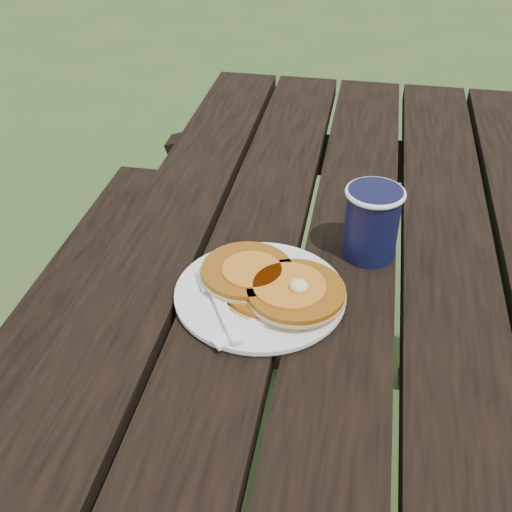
% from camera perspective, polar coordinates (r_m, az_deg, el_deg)
% --- Properties ---
extents(picnic_table, '(1.36, 1.80, 0.75)m').
position_cam_1_polar(picnic_table, '(1.16, 5.99, -20.48)').
color(picnic_table, black).
rests_on(picnic_table, ground).
extents(plate, '(0.27, 0.27, 0.01)m').
position_cam_1_polar(plate, '(0.90, 0.37, -3.46)').
color(plate, white).
rests_on(plate, picnic_table).
extents(pancake_stack, '(0.21, 0.16, 0.04)m').
position_cam_1_polar(pancake_stack, '(0.89, 1.47, -2.48)').
color(pancake_stack, '#9B5711').
rests_on(pancake_stack, plate).
extents(knife, '(0.13, 0.15, 0.00)m').
position_cam_1_polar(knife, '(0.86, 1.19, -5.34)').
color(knife, white).
rests_on(knife, plate).
extents(fork, '(0.11, 0.16, 0.01)m').
position_cam_1_polar(fork, '(0.85, -2.72, -5.25)').
color(fork, white).
rests_on(fork, plate).
extents(coffee_cup, '(0.09, 0.09, 0.11)m').
position_cam_1_polar(coffee_cup, '(0.97, 10.29, 3.23)').
color(coffee_cup, black).
rests_on(coffee_cup, picnic_table).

